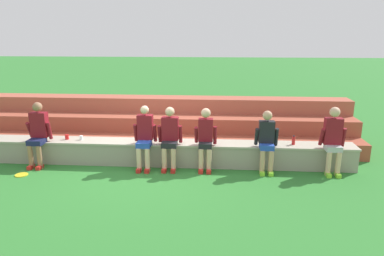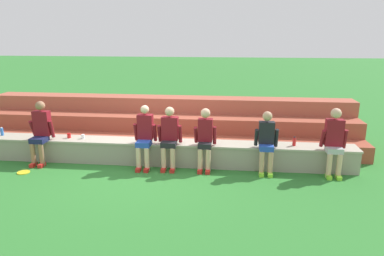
{
  "view_description": "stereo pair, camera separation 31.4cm",
  "coord_description": "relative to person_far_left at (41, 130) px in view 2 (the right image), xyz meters",
  "views": [
    {
      "loc": [
        1.53,
        -7.68,
        3.01
      ],
      "look_at": [
        0.93,
        0.28,
        0.89
      ],
      "focal_mm": 33.39,
      "sensor_mm": 36.0,
      "label": 1
    },
    {
      "loc": [
        1.84,
        -7.65,
        3.01
      ],
      "look_at": [
        0.93,
        0.28,
        0.89
      ],
      "focal_mm": 33.39,
      "sensor_mm": 36.0,
      "label": 2
    }
  ],
  "objects": [
    {
      "name": "frisbee",
      "position": [
        -0.12,
        -0.69,
        -0.79
      ],
      "size": [
        0.27,
        0.27,
        0.02
      ],
      "primitive_type": "cylinder",
      "color": "yellow",
      "rests_on": "ground"
    },
    {
      "name": "stone_seating_wall",
      "position": [
        2.64,
        0.27,
        -0.51
      ],
      "size": [
        9.35,
        0.6,
        0.55
      ],
      "color": "gray",
      "rests_on": "ground"
    },
    {
      "name": "person_far_left",
      "position": [
        0.0,
        0.0,
        0.0
      ],
      "size": [
        0.56,
        0.61,
        1.48
      ],
      "color": "#996B4C",
      "rests_on": "ground"
    },
    {
      "name": "person_center",
      "position": [
        3.08,
        -0.0,
        -0.03
      ],
      "size": [
        0.56,
        0.55,
        1.42
      ],
      "color": "#DBAD89",
      "rests_on": "ground"
    },
    {
      "name": "water_bottle_mid_left",
      "position": [
        -1.21,
        0.31,
        -0.16
      ],
      "size": [
        0.07,
        0.07,
        0.21
      ],
      "color": "blue",
      "rests_on": "stone_seating_wall"
    },
    {
      "name": "person_far_right",
      "position": [
        5.25,
        -0.04,
        -0.06
      ],
      "size": [
        0.52,
        0.52,
        1.38
      ],
      "color": "tan",
      "rests_on": "ground"
    },
    {
      "name": "water_bottle_mid_right",
      "position": [
        5.9,
        0.27,
        -0.15
      ],
      "size": [
        0.07,
        0.07,
        0.21
      ],
      "color": "red",
      "rests_on": "stone_seating_wall"
    },
    {
      "name": "person_left_of_center",
      "position": [
        2.51,
        -0.02,
        -0.03
      ],
      "size": [
        0.53,
        0.6,
        1.44
      ],
      "color": "beige",
      "rests_on": "ground"
    },
    {
      "name": "brick_bleachers",
      "position": [
        2.64,
        1.99,
        -0.32
      ],
      "size": [
        10.43,
        2.05,
        1.23
      ],
      "color": "#9D4631",
      "rests_on": "ground"
    },
    {
      "name": "plastic_cup_right_end",
      "position": [
        0.55,
        0.28,
        -0.19
      ],
      "size": [
        0.09,
        0.09,
        0.12
      ],
      "primitive_type": "cylinder",
      "color": "red",
      "rests_on": "stone_seating_wall"
    },
    {
      "name": "person_right_of_center",
      "position": [
        3.89,
        -0.01,
        -0.04
      ],
      "size": [
        0.5,
        0.53,
        1.41
      ],
      "color": "#DBAD89",
      "rests_on": "ground"
    },
    {
      "name": "plastic_cup_middle",
      "position": [
        0.91,
        0.27,
        -0.2
      ],
      "size": [
        0.08,
        0.08,
        0.1
      ],
      "primitive_type": "cylinder",
      "color": "white",
      "rests_on": "stone_seating_wall"
    },
    {
      "name": "ground_plane",
      "position": [
        2.64,
        -0.01,
        -0.8
      ],
      "size": [
        80.0,
        80.0,
        0.0
      ],
      "primitive_type": "plane",
      "color": "#2D752D"
    },
    {
      "name": "person_rightmost_edge",
      "position": [
        6.68,
        -0.03,
        0.01
      ],
      "size": [
        0.55,
        0.51,
        1.48
      ],
      "color": "#DBAD89",
      "rests_on": "ground"
    }
  ]
}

